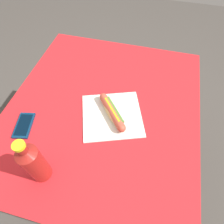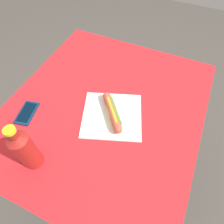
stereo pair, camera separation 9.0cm
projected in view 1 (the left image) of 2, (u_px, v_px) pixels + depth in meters
ground_plane at (106, 165)px, 1.59m from camera, size 6.00×6.00×0.00m
dining_table at (104, 123)px, 1.08m from camera, size 1.07×0.93×0.78m
paper_wrapper at (112, 115)px, 0.93m from camera, size 0.35×0.35×0.01m
hot_dog at (112, 112)px, 0.90m from camera, size 0.19×0.16×0.05m
cell_phone at (24, 125)px, 0.89m from camera, size 0.15×0.10×0.01m
soda_bottle at (34, 163)px, 0.68m from camera, size 0.07×0.07×0.25m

